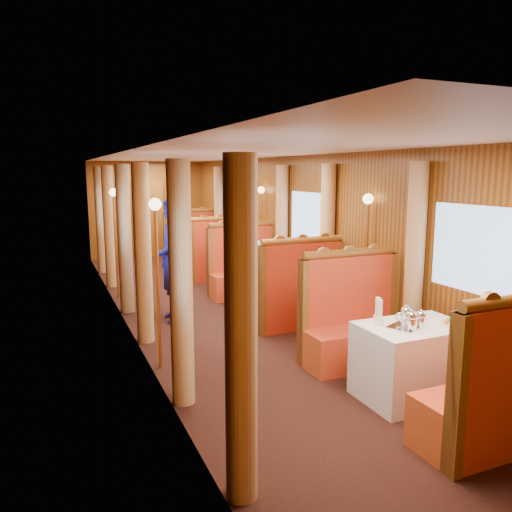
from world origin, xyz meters
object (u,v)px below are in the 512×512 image
banquette_mid_aft (245,273)px  teapot_back (406,318)px  fruit_plate (450,323)px  rose_vase_mid (268,254)px  table_near (413,361)px  passenger (249,257)px  table_far (204,255)px  banquette_mid_fwd (297,299)px  table_mid (268,287)px  banquette_near_aft (355,328)px  teapot_right (421,321)px  rose_vase_far (205,231)px  steward (173,260)px  banquette_near_fwd (498,399)px  tea_tray (405,327)px  banquette_far_fwd (218,260)px  teapot_left (411,323)px  banquette_far_aft (192,246)px

banquette_mid_aft → teapot_back: bearing=-91.1°
fruit_plate → rose_vase_mid: rose_vase_mid is taller
table_near → passenger: 4.32m
table_far → banquette_mid_fwd: bearing=-90.0°
table_near → table_mid: same height
table_far → passenger: size_ratio=1.38×
banquette_near_aft → rose_vase_mid: size_ratio=3.72×
table_near → teapot_back: bearing=155.2°
teapot_right → rose_vase_mid: bearing=107.6°
rose_vase_mid → rose_vase_far: (0.05, 3.51, 0.00)m
rose_vase_far → steward: 3.80m
banquette_near_fwd → steward: (-1.55, 4.54, 0.51)m
passenger → steward: bearing=-153.3°
teapot_back → steward: size_ratio=0.09×
banquette_near_fwd → banquette_mid_fwd: 3.50m
tea_tray → banquette_mid_aft: bearing=88.3°
teapot_right → rose_vase_mid: size_ratio=0.46×
banquette_far_fwd → rose_vase_far: (0.03, 1.00, 0.50)m
teapot_left → teapot_back: teapot_left is taller
table_far → teapot_left: 7.14m
banquette_near_fwd → banquette_near_aft: bearing=90.0°
tea_tray → steward: size_ratio=0.18×
table_mid → banquette_mid_fwd: size_ratio=0.78×
banquette_mid_fwd → rose_vase_far: bearing=89.6°
banquette_near_fwd → passenger: size_ratio=1.76×
banquette_far_aft → banquette_near_aft: bearing=-90.0°
table_mid → banquette_far_aft: bearing=90.0°
table_near → banquette_near_fwd: (0.00, -1.01, 0.05)m
banquette_near_fwd → rose_vase_mid: (-0.02, 4.48, 0.50)m
banquette_far_fwd → table_far: bearing=90.0°
table_near → banquette_mid_aft: size_ratio=0.78×
table_far → rose_vase_far: bearing=-29.4°
banquette_mid_aft → teapot_right: bearing=-90.3°
teapot_back → banquette_mid_fwd: bearing=110.6°
banquette_far_aft → teapot_left: 8.15m
table_mid → banquette_near_fwd: bearing=-90.0°
banquette_mid_fwd → teapot_back: size_ratio=7.60×
banquette_near_aft → table_near: bearing=-90.0°
banquette_near_fwd → banquette_mid_aft: size_ratio=1.00×
banquette_near_aft → teapot_right: (-0.02, -1.11, 0.39)m
table_near → teapot_back: 0.46m
tea_tray → teapot_right: size_ratio=2.07×
steward → rose_vase_far: bearing=155.3°
teapot_back → rose_vase_far: (0.12, 6.94, 0.11)m
banquette_far_fwd → banquette_far_aft: (0.00, 2.03, 0.00)m
table_near → passenger: size_ratio=1.38×
banquette_mid_aft → fruit_plate: 4.67m
table_far → banquette_far_aft: banquette_far_aft is taller
banquette_near_aft → fruit_plate: size_ratio=5.99×
table_far → banquette_far_aft: 1.02m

